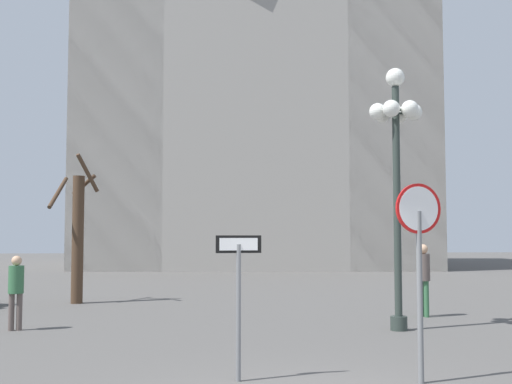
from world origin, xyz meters
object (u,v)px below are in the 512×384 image
object	(u,v)px
bare_tree	(77,233)
pedestrian_walking	(424,272)
street_lamp	(396,146)
stop_sign	(419,244)
cathedral	(256,93)
one_way_arrow_sign	(239,286)
pedestrian_standing	(16,285)

from	to	relation	value
bare_tree	pedestrian_walking	xyz separation A→B (m)	(9.23, -3.72, -0.98)
street_lamp	pedestrian_walking	bearing A→B (deg)	58.32
bare_tree	pedestrian_walking	world-z (taller)	bare_tree
stop_sign	cathedral	bearing A→B (deg)	89.88
cathedral	bare_tree	world-z (taller)	cathedral
one_way_arrow_sign	street_lamp	world-z (taller)	street_lamp
pedestrian_walking	stop_sign	bearing A→B (deg)	-109.70
stop_sign	pedestrian_walking	distance (m)	7.21
street_lamp	pedestrian_walking	distance (m)	3.77
cathedral	bare_tree	size ratio (longest dim) A/B	7.84
stop_sign	bare_tree	bearing A→B (deg)	123.05
cathedral	street_lamp	distance (m)	27.16
cathedral	pedestrian_walking	distance (m)	26.19
pedestrian_standing	cathedral	bearing A→B (deg)	74.52
pedestrian_walking	street_lamp	bearing A→B (deg)	-121.68
pedestrian_standing	pedestrian_walking	bearing A→B (deg)	8.87
one_way_arrow_sign	bare_tree	bearing A→B (deg)	112.96
one_way_arrow_sign	pedestrian_standing	bearing A→B (deg)	132.33
one_way_arrow_sign	pedestrian_standing	size ratio (longest dim) A/B	1.28
one_way_arrow_sign	bare_tree	size ratio (longest dim) A/B	0.46
street_lamp	one_way_arrow_sign	bearing A→B (deg)	-129.91
bare_tree	one_way_arrow_sign	bearing A→B (deg)	-67.04
one_way_arrow_sign	bare_tree	distance (m)	11.06
stop_sign	pedestrian_walking	world-z (taller)	stop_sign
cathedral	stop_sign	xyz separation A→B (m)	(-0.06, -30.88, -9.09)
pedestrian_walking	pedestrian_standing	bearing A→B (deg)	-171.13
street_lamp	stop_sign	bearing A→B (deg)	-103.60
cathedral	pedestrian_standing	bearing A→B (deg)	-105.48
stop_sign	bare_tree	xyz separation A→B (m)	(-6.81, 10.47, 0.16)
stop_sign	one_way_arrow_sign	xyz separation A→B (m)	(-2.51, 0.31, -0.59)
pedestrian_walking	pedestrian_standing	distance (m)	9.56
stop_sign	one_way_arrow_sign	distance (m)	2.60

